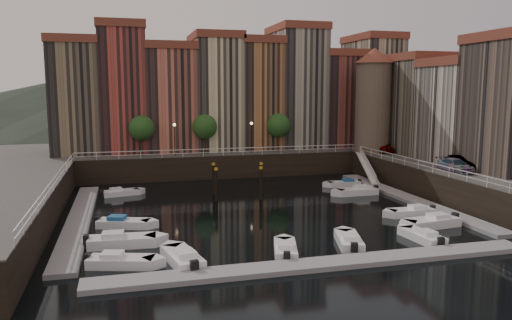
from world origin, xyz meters
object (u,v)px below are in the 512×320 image
object	(u,v)px
gangway	(367,166)
boat_left_0	(119,261)
car_a	(382,147)
car_c	(455,166)
mooring_pilings	(238,182)
car_b	(461,163)
corner_tower	(373,99)
boat_left_1	(121,241)
boat_left_2	(123,223)

from	to	relation	value
gangway	boat_left_0	world-z (taller)	gangway
gangway	car_a	size ratio (longest dim) A/B	1.79
boat_left_0	car_c	distance (m)	34.94
mooring_pilings	car_b	world-z (taller)	car_b
car_b	car_c	size ratio (longest dim) A/B	0.96
corner_tower	car_c	distance (m)	18.46
mooring_pilings	boat_left_1	size ratio (longest dim) A/B	1.12
mooring_pilings	boat_left_2	size ratio (longest dim) A/B	1.25
mooring_pilings	car_a	bearing A→B (deg)	21.12
boat_left_1	mooring_pilings	bearing A→B (deg)	53.56
boat_left_0	boat_left_1	world-z (taller)	boat_left_1
gangway	boat_left_2	size ratio (longest dim) A/B	1.79
corner_tower	car_a	bearing A→B (deg)	-49.62
boat_left_0	boat_left_2	distance (m)	9.63
corner_tower	boat_left_2	xyz separation A→B (m)	(-32.54, -18.49, -9.84)
car_c	boat_left_0	bearing A→B (deg)	-162.12
boat_left_1	car_c	distance (m)	33.77
gangway	boat_left_1	distance (m)	35.49
boat_left_0	car_c	xyz separation A→B (m)	(33.04, 10.86, 3.31)
corner_tower	gangway	xyz separation A→B (m)	(-2.90, -4.50, -8.28)
corner_tower	boat_left_1	xyz separation A→B (m)	(-32.69, -23.74, -9.80)
corner_tower	car_b	distance (m)	17.33
boat_left_0	boat_left_2	size ratio (longest dim) A/B	0.99
corner_tower	boat_left_1	distance (m)	41.57
corner_tower	boat_left_2	distance (m)	38.70
corner_tower	car_a	size ratio (longest dim) A/B	2.97
gangway	car_b	size ratio (longest dim) A/B	1.91
gangway	mooring_pilings	size ratio (longest dim) A/B	1.43
corner_tower	car_b	size ratio (longest dim) A/B	3.17
boat_left_2	car_a	xyz separation A→B (m)	(33.52, 17.35, 3.44)
boat_left_1	boat_left_2	xyz separation A→B (m)	(0.14, 5.25, -0.05)
car_a	car_b	xyz separation A→B (m)	(0.93, -14.81, -0.07)
boat_left_1	car_a	bearing A→B (deg)	37.73
corner_tower	boat_left_1	world-z (taller)	corner_tower
boat_left_1	boat_left_2	size ratio (longest dim) A/B	1.12
corner_tower	boat_left_2	world-z (taller)	corner_tower
boat_left_0	boat_left_1	distance (m)	4.38
gangway	boat_left_0	bearing A→B (deg)	-141.64
gangway	boat_left_2	distance (m)	32.82
boat_left_2	car_c	world-z (taller)	car_c
car_b	boat_left_2	bearing A→B (deg)	-167.99
car_b	boat_left_1	bearing A→B (deg)	-159.52
car_c	boat_left_1	bearing A→B (deg)	-169.20
boat_left_1	car_c	world-z (taller)	car_c
boat_left_1	car_a	xyz separation A→B (m)	(33.66, 22.60, 3.39)
gangway	boat_left_1	world-z (taller)	gangway
corner_tower	car_c	world-z (taller)	corner_tower
boat_left_0	car_b	bearing A→B (deg)	35.52
boat_left_2	car_a	size ratio (longest dim) A/B	1.00
boat_left_0	boat_left_2	world-z (taller)	boat_left_2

